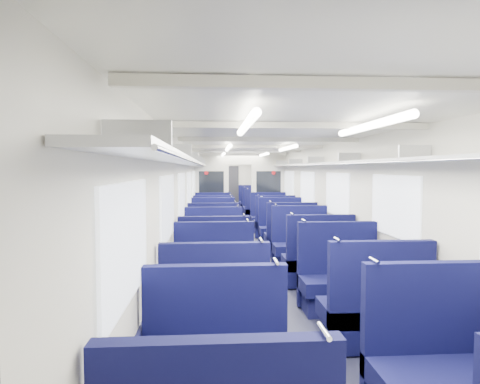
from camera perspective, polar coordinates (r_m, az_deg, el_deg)
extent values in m
cube|color=black|center=(10.28, 0.93, -7.25)|extent=(2.80, 18.00, 0.01)
cube|color=silver|center=(10.12, 0.94, 5.95)|extent=(2.80, 18.00, 0.01)
cube|color=beige|center=(10.11, -7.00, -0.74)|extent=(0.02, 18.00, 2.35)
cube|color=#0F1033|center=(10.20, -6.88, -5.37)|extent=(0.03, 17.90, 0.70)
cube|color=beige|center=(10.34, 8.69, -0.66)|extent=(0.02, 18.00, 2.35)
cube|color=#0F1033|center=(10.43, 8.57, -5.19)|extent=(0.03, 17.90, 0.70)
cube|color=beige|center=(19.10, -1.34, 1.17)|extent=(2.80, 0.02, 2.35)
cube|color=#B2B5BA|center=(10.08, -6.01, 3.78)|extent=(0.34, 17.40, 0.04)
cylinder|color=silver|center=(10.07, -4.98, 3.67)|extent=(0.02, 17.40, 0.02)
cube|color=#B2B5BA|center=(2.11, -14.12, 7.82)|extent=(0.34, 0.03, 0.14)
cube|color=#B2B5BA|center=(4.09, -9.12, 5.63)|extent=(0.34, 0.03, 0.14)
cube|color=#B2B5BA|center=(6.08, -7.40, 4.86)|extent=(0.34, 0.03, 0.14)
cube|color=#B2B5BA|center=(8.08, -6.53, 4.47)|extent=(0.34, 0.03, 0.14)
cube|color=#B2B5BA|center=(10.08, -6.01, 4.23)|extent=(0.34, 0.03, 0.14)
cube|color=#B2B5BA|center=(12.08, -5.66, 4.08)|extent=(0.34, 0.03, 0.14)
cube|color=#B2B5BA|center=(14.07, -5.41, 3.96)|extent=(0.34, 0.03, 0.14)
cube|color=#B2B5BA|center=(16.07, -5.22, 3.88)|extent=(0.34, 0.03, 0.14)
cube|color=#B2B5BA|center=(18.07, -5.07, 3.81)|extent=(0.34, 0.03, 0.14)
cube|color=#B2B5BA|center=(10.28, 7.74, 3.76)|extent=(0.34, 17.40, 0.04)
cylinder|color=silver|center=(10.24, 6.75, 3.65)|extent=(0.02, 17.40, 0.02)
cube|color=#B2B5BA|center=(4.57, 23.16, 5.16)|extent=(0.34, 0.03, 0.14)
cube|color=#B2B5BA|center=(6.41, 14.99, 4.70)|extent=(0.34, 0.03, 0.14)
cube|color=#B2B5BA|center=(8.33, 10.53, 4.40)|extent=(0.34, 0.03, 0.14)
cube|color=#B2B5BA|center=(10.28, 7.75, 4.20)|extent=(0.34, 0.03, 0.14)
cube|color=#B2B5BA|center=(12.25, 5.86, 4.06)|extent=(0.34, 0.03, 0.14)
cube|color=#B2B5BA|center=(14.22, 4.49, 3.96)|extent=(0.34, 0.03, 0.14)
cube|color=#B2B5BA|center=(16.20, 3.46, 3.88)|extent=(0.34, 0.03, 0.14)
cube|color=#B2B5BA|center=(18.19, 2.65, 3.82)|extent=(0.34, 0.03, 0.14)
cube|color=white|center=(2.66, -15.42, -6.77)|extent=(0.02, 1.30, 0.75)
cube|color=white|center=(4.92, -10.07, -2.13)|extent=(0.02, 1.30, 0.75)
cube|color=white|center=(7.20, -8.10, -0.41)|extent=(0.02, 1.30, 0.75)
cube|color=white|center=(9.49, -7.09, 0.48)|extent=(0.02, 1.30, 0.75)
cube|color=white|center=(11.79, -6.46, 1.03)|extent=(0.02, 1.30, 0.75)
cube|color=white|center=(14.59, -5.97, 1.46)|extent=(0.02, 1.30, 0.75)
cube|color=white|center=(16.88, -5.69, 1.71)|extent=(0.02, 1.30, 0.75)
cube|color=white|center=(5.37, 20.65, -1.83)|extent=(0.02, 1.30, 0.75)
cube|color=white|center=(7.52, 13.36, -0.31)|extent=(0.02, 1.30, 0.75)
cube|color=white|center=(9.74, 9.35, 0.54)|extent=(0.02, 1.30, 0.75)
cube|color=white|center=(11.99, 6.84, 1.06)|extent=(0.02, 1.30, 0.75)
cube|color=white|center=(14.75, 4.81, 1.49)|extent=(0.02, 1.30, 0.75)
cube|color=white|center=(17.02, 3.64, 1.73)|extent=(0.02, 1.30, 0.75)
cube|color=beige|center=(2.28, 18.68, 14.01)|extent=(2.70, 0.06, 0.06)
cube|color=beige|center=(4.18, 7.97, 9.17)|extent=(2.70, 0.06, 0.06)
cube|color=beige|center=(6.14, 4.11, 7.29)|extent=(2.70, 0.06, 0.06)
cube|color=beige|center=(8.12, 2.13, 6.32)|extent=(2.70, 0.06, 0.06)
cube|color=beige|center=(10.11, 0.94, 5.72)|extent=(2.70, 0.06, 0.06)
cube|color=beige|center=(12.11, 0.14, 5.32)|extent=(2.70, 0.06, 0.06)
cube|color=beige|center=(14.10, -0.43, 5.03)|extent=(2.70, 0.06, 0.06)
cube|color=beige|center=(16.10, -0.87, 4.82)|extent=(2.70, 0.06, 0.06)
cube|color=beige|center=(18.09, -1.20, 4.65)|extent=(2.70, 0.06, 0.06)
cylinder|color=white|center=(3.60, 0.92, 9.35)|extent=(0.07, 1.60, 0.07)
cylinder|color=white|center=(7.58, -1.63, 6.16)|extent=(0.07, 1.60, 0.07)
cylinder|color=white|center=(11.08, -2.35, 5.25)|extent=(0.07, 1.60, 0.07)
cylinder|color=white|center=(15.58, -2.79, 4.68)|extent=(0.07, 1.60, 0.07)
cylinder|color=white|center=(3.85, 17.66, 8.80)|extent=(0.07, 1.60, 0.07)
cylinder|color=white|center=(7.71, 6.62, 6.09)|extent=(0.07, 1.60, 0.07)
cylinder|color=white|center=(11.16, 3.33, 5.23)|extent=(0.07, 1.60, 0.07)
cylinder|color=white|center=(15.64, 1.25, 4.68)|extent=(0.07, 1.60, 0.07)
cube|color=black|center=(19.05, -1.33, 0.64)|extent=(0.75, 0.06, 2.00)
cube|color=beige|center=(12.52, -4.00, 0.05)|extent=(1.05, 0.08, 2.35)
cube|color=black|center=(12.46, -4.00, 1.07)|extent=(0.76, 0.02, 0.80)
cylinder|color=#B90C13|center=(12.44, -4.70, 2.68)|extent=(0.12, 0.01, 0.12)
cube|color=beige|center=(12.63, 3.96, 0.08)|extent=(1.05, 0.08, 2.35)
cube|color=black|center=(12.57, 4.00, 1.09)|extent=(0.76, 0.02, 0.80)
cylinder|color=#B90C13|center=(12.58, 4.69, 2.68)|extent=(0.12, 0.01, 0.12)
cube|color=beige|center=(12.53, 0.00, 4.63)|extent=(0.70, 0.08, 0.35)
cylinder|color=silver|center=(1.88, 11.63, -18.47)|extent=(0.02, 0.16, 0.02)
cube|color=#0C0E3E|center=(3.27, -3.43, -19.88)|extent=(1.07, 0.10, 1.14)
cylinder|color=silver|center=(3.12, 5.02, -9.58)|extent=(0.02, 0.16, 0.02)
cube|color=#0C0E3E|center=(3.57, 26.78, -22.15)|extent=(1.07, 0.56, 0.18)
cube|color=#0C0E3E|center=(3.66, 24.96, -17.60)|extent=(1.07, 0.10, 1.14)
cylinder|color=silver|center=(3.31, 18.20, -9.02)|extent=(0.02, 0.16, 0.02)
cube|color=#0C0E3E|center=(4.42, -3.55, -16.71)|extent=(1.07, 0.56, 0.18)
cube|color=#0C0D33|center=(4.51, -3.54, -19.46)|extent=(0.99, 0.45, 0.28)
cube|color=#0C0E3E|center=(4.13, -3.54, -14.88)|extent=(1.07, 0.10, 1.14)
cylinder|color=silver|center=(4.01, 2.98, -6.69)|extent=(0.02, 0.16, 0.02)
cube|color=#0C0E3E|center=(4.72, 17.86, -15.55)|extent=(1.07, 0.56, 0.18)
cube|color=#0C0D33|center=(4.80, 17.81, -18.15)|extent=(0.99, 0.45, 0.28)
cube|color=#0C0E3E|center=(4.45, 19.04, -13.71)|extent=(1.07, 0.10, 1.14)
cylinder|color=silver|center=(4.16, 13.38, -6.42)|extent=(0.02, 0.16, 0.02)
cube|color=#0C0E3E|center=(5.47, -3.62, -12.77)|extent=(1.07, 0.56, 0.18)
cube|color=#0C0D33|center=(5.54, -3.61, -15.06)|extent=(0.99, 0.45, 0.28)
cube|color=#0C0E3E|center=(5.63, -3.64, -9.93)|extent=(1.07, 0.10, 1.14)
cylinder|color=silver|center=(5.55, 1.05, -3.91)|extent=(0.02, 0.16, 0.02)
cube|color=#0C0E3E|center=(5.62, 13.99, -12.41)|extent=(1.07, 0.56, 0.18)
cube|color=#0C0D33|center=(5.69, 13.95, -14.64)|extent=(0.99, 0.45, 0.28)
cube|color=#0C0E3E|center=(5.78, 13.31, -9.68)|extent=(1.07, 0.10, 1.14)
cylinder|color=silver|center=(5.56, 8.90, -3.94)|extent=(0.02, 0.16, 0.02)
cube|color=#0C0E3E|center=(6.53, -3.67, -10.12)|extent=(1.07, 0.56, 0.18)
cube|color=#0C0D33|center=(6.58, -3.66, -12.06)|extent=(0.99, 0.45, 0.28)
cube|color=#0C0E3E|center=(6.25, -3.66, -8.60)|extent=(1.07, 0.10, 1.14)
cylinder|color=silver|center=(6.18, 0.54, -3.18)|extent=(0.02, 0.16, 0.02)
cube|color=#0C0E3E|center=(6.82, 10.61, -9.57)|extent=(1.07, 0.56, 0.18)
cube|color=#0C0D33|center=(6.88, 10.59, -11.44)|extent=(0.99, 0.45, 0.28)
cube|color=#0C0E3E|center=(6.56, 11.14, -8.10)|extent=(1.07, 0.10, 1.14)
cylinder|color=silver|center=(6.37, 7.24, -3.01)|extent=(0.02, 0.16, 0.02)
cube|color=#0C0E3E|center=(7.53, -3.70, -8.30)|extent=(1.07, 0.56, 0.18)
cube|color=#0C0D33|center=(7.58, -3.69, -10.00)|extent=(0.99, 0.45, 0.28)
cube|color=#0C0E3E|center=(7.72, -3.71, -6.32)|extent=(1.07, 0.10, 1.14)
cylinder|color=silver|center=(7.66, -0.32, -1.92)|extent=(0.02, 0.16, 0.02)
cube|color=#0C0E3E|center=(7.88, 8.57, -7.81)|extent=(1.07, 0.56, 0.18)
cube|color=#0C0D33|center=(7.93, 8.55, -9.44)|extent=(0.99, 0.45, 0.28)
cube|color=#0C0E3E|center=(8.07, 8.23, -5.93)|extent=(1.07, 0.10, 1.14)
cylinder|color=silver|center=(7.91, 5.04, -1.77)|extent=(0.02, 0.16, 0.02)
cube|color=#0C0E3E|center=(8.87, -3.73, -6.54)|extent=(1.07, 0.56, 0.18)
cube|color=#0C0D33|center=(8.91, -3.72, -8.00)|extent=(0.99, 0.45, 0.28)
cube|color=#0C0E3E|center=(8.60, -3.73, -5.33)|extent=(1.07, 0.10, 1.14)
cylinder|color=silver|center=(8.55, -0.69, -1.38)|extent=(0.02, 0.16, 0.02)
cube|color=#0C0E3E|center=(9.03, 6.93, -6.38)|extent=(1.07, 0.56, 0.18)
cube|color=#0C0D33|center=(9.07, 6.92, -7.81)|extent=(0.99, 0.45, 0.28)
cube|color=#0C0E3E|center=(8.77, 7.22, -5.18)|extent=(1.07, 0.10, 1.14)
cylinder|color=silver|center=(8.63, 4.29, -1.34)|extent=(0.02, 0.16, 0.02)
cube|color=#0C0E3E|center=(9.99, -3.75, -5.43)|extent=(1.07, 0.56, 0.18)
cube|color=#0C0D33|center=(10.02, -3.74, -6.73)|extent=(0.99, 0.45, 0.28)
cube|color=#0C0E3E|center=(10.18, -3.76, -3.99)|extent=(1.07, 0.10, 1.14)
cylinder|color=silver|center=(10.14, -1.20, -0.65)|extent=(0.02, 0.16, 0.02)
cube|color=#0C0E3E|center=(10.09, 5.77, -5.35)|extent=(1.07, 0.56, 0.18)
cube|color=#0C0D33|center=(10.12, 5.76, -6.64)|extent=(0.99, 0.45, 0.28)
cube|color=#0C0E3E|center=(10.28, 5.56, -3.93)|extent=(1.07, 0.10, 1.14)
cylinder|color=silver|center=(10.16, 3.05, -0.64)|extent=(0.02, 0.16, 0.02)
cube|color=#0C0E3E|center=(11.26, -3.76, -4.44)|extent=(1.07, 0.56, 0.18)
cube|color=#0C0D33|center=(11.29, -3.76, -5.59)|extent=(0.99, 0.45, 0.28)
cube|color=#0C0E3E|center=(11.00, -3.77, -3.44)|extent=(1.07, 0.10, 1.14)
cylinder|color=silver|center=(10.96, -1.40, -0.35)|extent=(0.02, 0.16, 0.02)
cube|color=#0C0E3E|center=(11.27, 4.73, -4.43)|extent=(1.07, 0.56, 0.18)
cube|color=#0C0D33|center=(11.31, 4.72, -5.59)|extent=(0.99, 0.45, 0.28)
cube|color=#0C0E3E|center=(11.02, 4.91, -3.44)|extent=(1.07, 0.10, 1.14)
cylinder|color=silver|center=(10.91, 2.57, -0.37)|extent=(0.02, 0.16, 0.02)
cube|color=#0C0E3E|center=(12.08, -3.77, -3.91)|extent=(1.07, 0.56, 0.18)
cube|color=#0C0D33|center=(12.11, -3.77, -4.99)|extent=(0.99, 0.45, 0.28)
cube|color=#0C0E3E|center=(12.28, -3.78, -2.74)|extent=(1.07, 0.10, 1.14)
cylinder|color=silver|center=(12.24, -1.66, 0.03)|extent=(0.02, 0.16, 0.02)
cube|color=#0C0E3E|center=(12.21, 4.06, -3.83)|extent=(1.07, 0.56, 0.18)
cube|color=#0C0D33|center=(12.24, 4.05, -4.90)|extent=(0.99, 0.45, 0.28)
cube|color=#0C0E3E|center=(12.41, 3.91, -2.68)|extent=(1.07, 0.10, 1.14)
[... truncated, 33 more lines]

